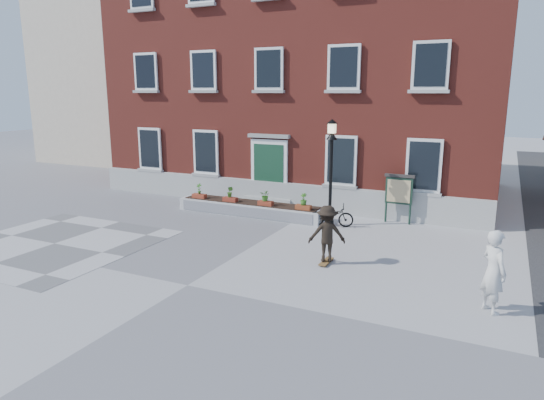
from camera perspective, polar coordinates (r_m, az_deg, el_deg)
The scene contains 10 objects.
ground at distance 12.87m, azimuth -9.92°, elevation -9.86°, with size 100.00×100.00×0.00m, color #98989B.
checker_patch at distance 17.50m, azimuth -24.23°, elevation -4.70°, with size 6.00×6.00×0.01m, color #5C5C5E.
distant_building at distance 38.81m, azimuth -15.03°, elevation 14.59°, with size 10.00×12.00×13.00m, color beige.
bicycle at distance 18.01m, azimuth 6.98°, elevation -1.79°, with size 0.57×1.63×0.86m, color black.
bystander at distance 11.98m, azimuth 24.61°, elevation -7.66°, with size 0.70×0.46×1.93m, color silver.
brick_building at distance 25.30m, azimuth 4.88°, elevation 15.79°, with size 18.40×10.85×12.60m.
planter_assembly at distance 19.60m, azimuth -2.53°, elevation -0.89°, with size 6.20×1.12×1.15m.
lamp_post at distance 17.75m, azimuth 6.98°, elevation 4.95°, with size 0.40×0.40×3.93m.
notice_board at distance 18.76m, azimuth 14.71°, elevation 1.08°, with size 1.10×0.16×1.87m.
skateboarder at distance 14.02m, azimuth 6.48°, elevation -3.97°, with size 1.22×1.00×1.73m.
Camera 1 is at (7.04, -9.61, 4.88)m, focal length 32.00 mm.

